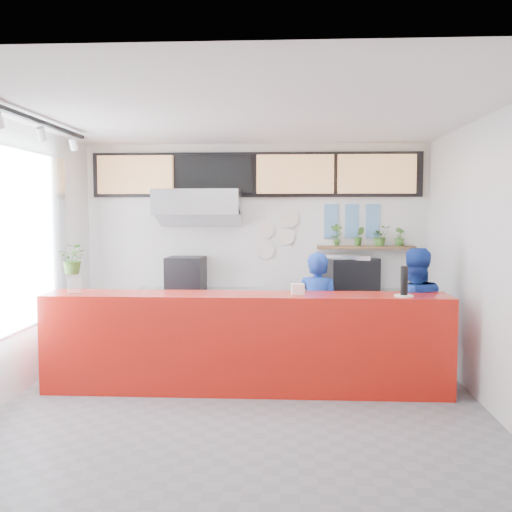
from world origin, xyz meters
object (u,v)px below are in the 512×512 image
at_px(staff_center, 317,315).
at_px(pepper_mill, 404,280).
at_px(service_counter, 246,342).
at_px(espresso_machine, 349,274).
at_px(panini_oven, 186,273).
at_px(staff_right, 413,315).

relative_size(staff_center, pepper_mill, 4.87).
distance_m(service_counter, pepper_mill, 1.87).
bearing_deg(espresso_machine, panini_oven, 159.89).
bearing_deg(panini_oven, service_counter, -58.55).
xyz_separation_m(panini_oven, staff_center, (1.82, -1.21, -0.37)).
height_order(espresso_machine, pepper_mill, pepper_mill).
distance_m(staff_center, pepper_mill, 1.24).
relative_size(espresso_machine, pepper_mill, 2.29).
height_order(service_counter, staff_center, staff_center).
distance_m(panini_oven, staff_right, 3.26).
distance_m(espresso_machine, pepper_mill, 1.94).
relative_size(panini_oven, pepper_mill, 1.64).
relative_size(service_counter, pepper_mill, 14.29).
xyz_separation_m(staff_center, staff_right, (1.12, -0.14, 0.03)).
xyz_separation_m(service_counter, panini_oven, (-0.99, 1.80, 0.58)).
bearing_deg(staff_center, panini_oven, -17.45).
height_order(espresso_machine, staff_right, staff_right).
bearing_deg(service_counter, staff_center, 35.57).
relative_size(staff_center, staff_right, 0.96).
bearing_deg(staff_right, staff_center, -9.65).
relative_size(service_counter, espresso_machine, 6.24).
relative_size(panini_oven, staff_center, 0.34).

